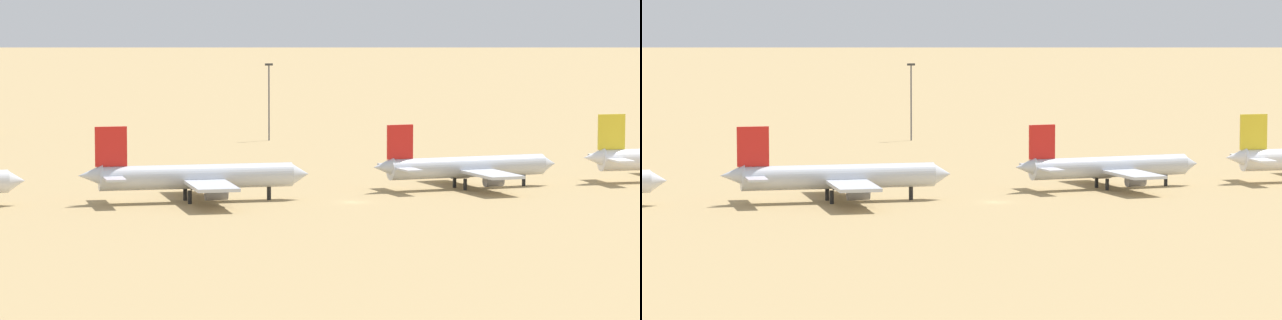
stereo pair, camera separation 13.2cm
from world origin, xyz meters
TOP-DOWN VIEW (x-y plane):
  - ground at (0.00, 0.00)m, footprint 4000.00×4000.00m
  - parked_jet_red_2 at (-25.38, 9.06)m, footprint 39.74×33.61m
  - parked_jet_red_3 at (26.12, 12.48)m, footprint 36.10×30.27m
  - light_pole_mid at (22.60, 118.95)m, footprint 1.80×0.50m

SIDE VIEW (x-z plane):
  - ground at x=0.00m, z-range 0.00..0.00m
  - parked_jet_red_3 at x=26.12m, z-range -2.06..9.89m
  - parked_jet_red_2 at x=-25.38m, z-range -2.26..10.86m
  - light_pole_mid at x=22.60m, z-range 1.24..19.21m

